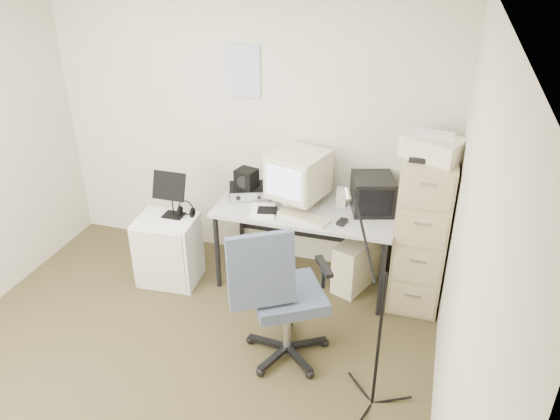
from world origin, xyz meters
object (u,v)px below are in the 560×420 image
(filing_cabinet, at_px, (421,231))
(office_chair, at_px, (287,293))
(side_cart, at_px, (169,250))
(desk, at_px, (305,245))

(filing_cabinet, height_order, office_chair, filing_cabinet)
(office_chair, height_order, side_cart, office_chair)
(filing_cabinet, xyz_separation_m, side_cart, (-2.10, -0.36, -0.34))
(side_cart, bearing_deg, desk, 12.13)
(filing_cabinet, relative_size, desk, 0.87)
(filing_cabinet, height_order, side_cart, filing_cabinet)
(desk, distance_m, side_cart, 1.19)
(office_chair, xyz_separation_m, side_cart, (-1.25, 0.63, -0.24))
(desk, distance_m, office_chair, 0.98)
(filing_cabinet, relative_size, office_chair, 1.18)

